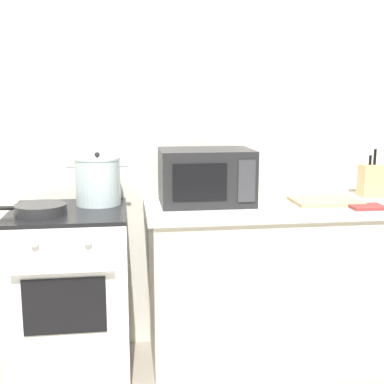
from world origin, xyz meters
The scene contains 10 objects.
back_wall centered at (0.30, 0.97, 1.25)m, with size 4.40×0.10×2.50m, color silver.
lower_cabinet_right centered at (0.90, 0.62, 0.44)m, with size 1.64×0.56×0.88m, color beige.
countertop_right centered at (0.90, 0.62, 0.90)m, with size 1.70×0.60×0.04m, color beige.
stove centered at (-0.35, 0.60, 0.46)m, with size 0.60×0.64×0.92m.
stock_pot centered at (-0.20, 0.73, 1.05)m, with size 0.33×0.25×0.29m.
frying_pan centered at (-0.48, 0.53, 0.95)m, with size 0.46×0.26×0.05m.
microwave centered at (0.39, 0.68, 1.07)m, with size 0.50×0.37×0.30m.
cutting_board centered at (1.05, 0.60, 0.93)m, with size 0.36×0.26×0.02m, color tan.
knife_block centered at (1.38, 0.74, 1.02)m, with size 0.13×0.10×0.28m.
oven_mitt centered at (1.21, 0.44, 0.93)m, with size 0.18×0.14×0.02m, color #993333.
Camera 1 is at (-0.05, -2.02, 1.49)m, focal length 47.29 mm.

